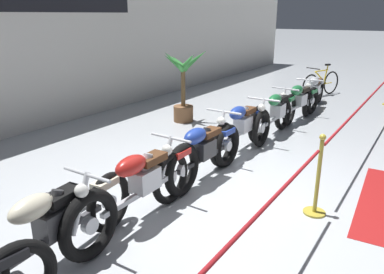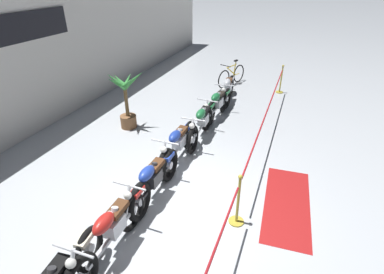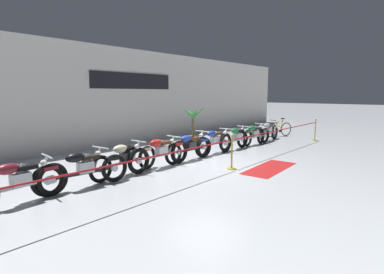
{
  "view_description": "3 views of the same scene",
  "coord_description": "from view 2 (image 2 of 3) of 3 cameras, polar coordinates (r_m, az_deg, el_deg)",
  "views": [
    {
      "loc": [
        -4.47,
        -2.1,
        2.4
      ],
      "look_at": [
        0.52,
        1.16,
        0.44
      ],
      "focal_mm": 35.0,
      "sensor_mm": 36.0,
      "label": 1
    },
    {
      "loc": [
        -4.16,
        -1.75,
        4.01
      ],
      "look_at": [
        1.13,
        0.23,
        0.88
      ],
      "focal_mm": 28.0,
      "sensor_mm": 36.0,
      "label": 2
    },
    {
      "loc": [
        -7.47,
        -5.94,
        2.25
      ],
      "look_at": [
        0.5,
        1.0,
        0.7
      ],
      "focal_mm": 28.0,
      "sensor_mm": 36.0,
      "label": 3
    }
  ],
  "objects": [
    {
      "name": "motorcycle_silver_8",
      "position": [
        10.44,
        6.77,
        8.92
      ],
      "size": [
        2.39,
        0.63,
        0.93
      ],
      "color": "black",
      "rests_on": "ground"
    },
    {
      "name": "stanchion_mid_left",
      "position": [
        5.5,
        8.67,
        -13.03
      ],
      "size": [
        0.28,
        0.28,
        1.05
      ],
      "color": "gold",
      "rests_on": "ground"
    },
    {
      "name": "motorcycle_green_7",
      "position": [
        9.19,
        4.82,
        6.14
      ],
      "size": [
        2.37,
        0.62,
        0.92
      ],
      "color": "black",
      "rests_on": "ground"
    },
    {
      "name": "bicycle",
      "position": [
        12.22,
        7.55,
        11.51
      ],
      "size": [
        1.63,
        0.73,
        0.96
      ],
      "color": "black",
      "rests_on": "ground"
    },
    {
      "name": "motorcycle_green_6",
      "position": [
        8.05,
        2.0,
        2.92
      ],
      "size": [
        2.39,
        0.62,
        0.94
      ],
      "color": "black",
      "rests_on": "ground"
    },
    {
      "name": "floor_banner",
      "position": [
        6.32,
        17.64,
        -12.0
      ],
      "size": [
        2.36,
        1.0,
        0.01
      ],
      "primitive_type": "cube",
      "rotation": [
        0.0,
        0.0,
        0.06
      ],
      "color": "maroon",
      "rests_on": "ground"
    },
    {
      "name": "motorcycle_blue_4",
      "position": [
        5.87,
        -7.62,
        -8.41
      ],
      "size": [
        2.24,
        0.62,
        0.93
      ],
      "color": "black",
      "rests_on": "ground"
    },
    {
      "name": "stanchion_far_left",
      "position": [
        4.28,
        4.8,
        -20.47
      ],
      "size": [
        13.92,
        0.28,
        1.05
      ],
      "color": "gold",
      "rests_on": "ground"
    },
    {
      "name": "motorcycle_blue_5",
      "position": [
        6.97,
        -2.67,
        -1.5
      ],
      "size": [
        2.16,
        0.62,
        0.95
      ],
      "color": "black",
      "rests_on": "ground"
    },
    {
      "name": "ground_plane",
      "position": [
        6.04,
        -1.79,
        -12.63
      ],
      "size": [
        120.0,
        120.0,
        0.0
      ],
      "primitive_type": "plane",
      "color": "#B2B7BC"
    },
    {
      "name": "stanchion_mid_right",
      "position": [
        11.79,
        16.52,
        9.78
      ],
      "size": [
        0.28,
        0.28,
        1.05
      ],
      "color": "gold",
      "rests_on": "ground"
    },
    {
      "name": "potted_palm_left_of_row",
      "position": [
        8.65,
        -12.46,
        6.96
      ],
      "size": [
        0.94,
        1.01,
        1.72
      ],
      "color": "brown",
      "rests_on": "ground"
    },
    {
      "name": "motorcycle_red_3",
      "position": [
        5.04,
        -14.85,
        -16.94
      ],
      "size": [
        2.43,
        0.62,
        0.96
      ],
      "color": "black",
      "rests_on": "ground"
    }
  ]
}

